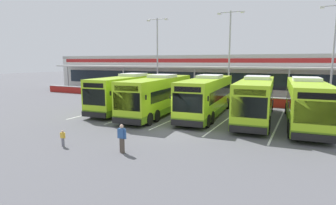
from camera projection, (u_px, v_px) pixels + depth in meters
name	position (u px, v px, depth m)	size (l,w,h in m)	color
ground_plane	(177.00, 132.00, 19.90)	(200.00, 200.00, 0.00)	#56565B
terminal_building	(249.00, 74.00, 43.22)	(70.00, 13.00, 6.00)	silver
red_barrier_wall	(228.00, 100.00, 32.62)	(60.00, 0.40, 1.10)	maroon
coach_bus_leftmost	(129.00, 93.00, 28.85)	(3.76, 12.32, 3.78)	#9ED11E
coach_bus_left_centre	(159.00, 96.00, 26.30)	(3.76, 12.32, 3.78)	#9ED11E
coach_bus_centre	(207.00, 97.00, 25.59)	(3.76, 12.32, 3.78)	#9ED11E
coach_bus_right_centre	(256.00, 100.00, 23.71)	(3.76, 12.32, 3.78)	#9ED11E
coach_bus_rightmost	(306.00, 103.00, 21.81)	(3.76, 12.32, 3.78)	#9ED11E
bay_stripe_far_west	(113.00, 108.00, 29.86)	(0.14, 13.00, 0.01)	silver
bay_stripe_west	(146.00, 111.00, 27.99)	(0.14, 13.00, 0.01)	silver
bay_stripe_mid_west	(183.00, 115.00, 26.13)	(0.14, 13.00, 0.01)	silver
bay_stripe_centre	(227.00, 119.00, 24.27)	(0.14, 13.00, 0.01)	silver
bay_stripe_mid_east	(278.00, 124.00, 22.40)	(0.14, 13.00, 0.01)	silver
pedestrian_in_dark_coat	(122.00, 137.00, 15.28)	(0.53, 0.30, 1.62)	#4C4238
pedestrian_child	(63.00, 138.00, 16.46)	(0.33, 0.18, 1.00)	slate
lamp_post_west	(157.00, 52.00, 38.88)	(3.24, 0.28, 11.00)	#9E9EA3
lamp_post_centre	(229.00, 51.00, 33.30)	(3.24, 0.28, 11.00)	#9E9EA3
lamp_post_east	(334.00, 50.00, 29.36)	(3.24, 0.28, 11.00)	#9E9EA3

